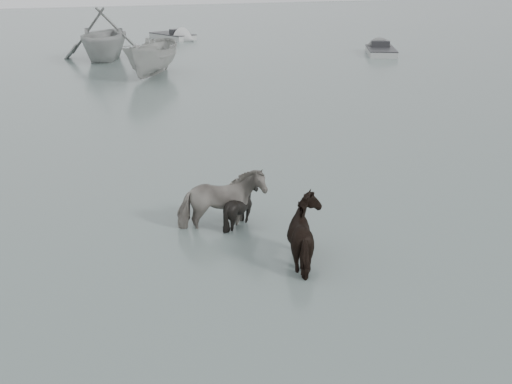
{
  "coord_description": "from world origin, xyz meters",
  "views": [
    {
      "loc": [
        -4.53,
        -11.47,
        5.66
      ],
      "look_at": [
        -0.5,
        0.5,
        1.0
      ],
      "focal_mm": 45.0,
      "sensor_mm": 36.0,
      "label": 1
    }
  ],
  "objects": [
    {
      "name": "skiff_port",
      "position": [
        15.42,
        23.76,
        0.38
      ],
      "size": [
        3.37,
        5.14,
        0.75
      ],
      "primitive_type": null,
      "rotation": [
        0.0,
        0.0,
        1.17
      ],
      "color": "#9D9F9D",
      "rests_on": "ground"
    },
    {
      "name": "pony_dark",
      "position": [
        0.18,
        -0.92,
        0.76
      ],
      "size": [
        1.53,
        1.7,
        1.52
      ],
      "primitive_type": "imported",
      "rotation": [
        0.0,
        0.0,
        1.74
      ],
      "color": "black",
      "rests_on": "ground"
    },
    {
      "name": "boat_small",
      "position": [
        0.85,
        20.68,
        0.97
      ],
      "size": [
        4.17,
        5.27,
        1.94
      ],
      "primitive_type": "imported",
      "rotation": [
        0.0,
        0.0,
        -0.53
      ],
      "color": "#A0A19D",
      "rests_on": "ground"
    },
    {
      "name": "rowboat_trail",
      "position": [
        -0.79,
        26.89,
        1.56
      ],
      "size": [
        6.77,
        7.27,
        3.12
      ],
      "primitive_type": "imported",
      "rotation": [
        0.0,
        0.0,
        2.81
      ],
      "color": "#AAADAA",
      "rests_on": "ground"
    },
    {
      "name": "pony_pinto",
      "position": [
        -1.07,
        1.18,
        0.8
      ],
      "size": [
        1.92,
        0.91,
        1.61
      ],
      "primitive_type": "imported",
      "rotation": [
        0.0,
        0.0,
        1.55
      ],
      "color": "black",
      "rests_on": "ground"
    },
    {
      "name": "ground",
      "position": [
        0.0,
        0.0,
        0.0
      ],
      "size": [
        140.0,
        140.0,
        0.0
      ],
      "primitive_type": "plane",
      "color": "slate",
      "rests_on": "ground"
    },
    {
      "name": "skiff_mid",
      "position": [
        4.93,
        35.58,
        0.38
      ],
      "size": [
        3.57,
        5.18,
        0.75
      ],
      "primitive_type": null,
      "rotation": [
        0.0,
        0.0,
        -1.13
      ],
      "color": "#ABAEAB",
      "rests_on": "ground"
    },
    {
      "name": "pony_black",
      "position": [
        -0.59,
        1.25,
        0.58
      ],
      "size": [
        1.09,
        0.98,
        1.15
      ],
      "primitive_type": "imported",
      "rotation": [
        0.0,
        0.0,
        1.52
      ],
      "color": "black",
      "rests_on": "ground"
    }
  ]
}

